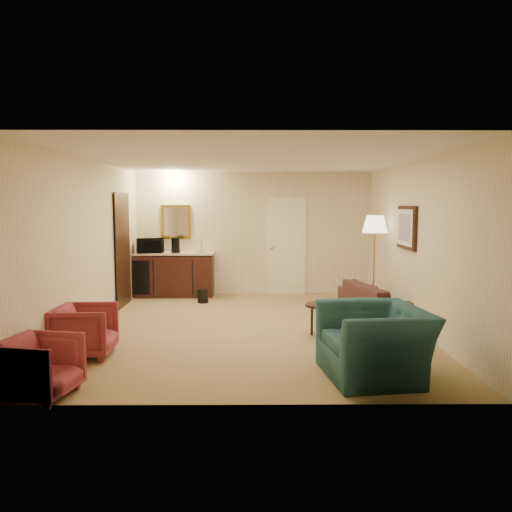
# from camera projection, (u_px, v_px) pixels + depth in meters

# --- Properties ---
(ground) EXTENTS (6.00, 6.00, 0.00)m
(ground) POSITION_uv_depth(u_px,v_px,m) (254.00, 328.00, 7.80)
(ground) COLOR #9B864F
(ground) RESTS_ON ground
(room_walls) EXTENTS (5.02, 6.01, 2.61)m
(room_walls) POSITION_uv_depth(u_px,v_px,m) (248.00, 217.00, 8.38)
(room_walls) COLOR #F8E0BA
(room_walls) RESTS_ON ground
(wetbar_cabinet) EXTENTS (1.64, 0.58, 0.92)m
(wetbar_cabinet) POSITION_uv_depth(u_px,v_px,m) (175.00, 274.00, 10.44)
(wetbar_cabinet) COLOR #351810
(wetbar_cabinet) RESTS_ON ground
(sofa) EXTENTS (0.92, 1.94, 0.73)m
(sofa) POSITION_uv_depth(u_px,v_px,m) (378.00, 294.00, 8.65)
(sofa) COLOR black
(sofa) RESTS_ON ground
(teal_armchair) EXTENTS (0.93, 1.30, 1.05)m
(teal_armchair) POSITION_uv_depth(u_px,v_px,m) (374.00, 330.00, 5.56)
(teal_armchair) COLOR #1B4443
(teal_armchair) RESTS_ON ground
(rose_chair_near) EXTENTS (0.69, 0.73, 0.73)m
(rose_chair_near) POSITION_uv_depth(u_px,v_px,m) (85.00, 328.00, 6.31)
(rose_chair_near) COLOR #953044
(rose_chair_near) RESTS_ON ground
(rose_chair_far) EXTENTS (0.73, 0.77, 0.68)m
(rose_chair_far) POSITION_uv_depth(u_px,v_px,m) (39.00, 364.00, 4.96)
(rose_chair_far) COLOR #953044
(rose_chair_far) RESTS_ON ground
(coffee_table) EXTENTS (0.98, 0.80, 0.49)m
(coffee_table) POSITION_uv_depth(u_px,v_px,m) (334.00, 320.00, 7.26)
(coffee_table) COLOR black
(coffee_table) RESTS_ON ground
(floor_lamp) EXTENTS (0.55, 0.55, 1.73)m
(floor_lamp) POSITION_uv_depth(u_px,v_px,m) (374.00, 262.00, 9.11)
(floor_lamp) COLOR #BA873E
(floor_lamp) RESTS_ON ground
(waste_bin) EXTENTS (0.26, 0.26, 0.26)m
(waste_bin) POSITION_uv_depth(u_px,v_px,m) (203.00, 296.00, 9.77)
(waste_bin) COLOR black
(waste_bin) RESTS_ON ground
(microwave) EXTENTS (0.60, 0.45, 0.36)m
(microwave) POSITION_uv_depth(u_px,v_px,m) (150.00, 244.00, 10.31)
(microwave) COLOR black
(microwave) RESTS_ON wetbar_cabinet
(coffee_maker) EXTENTS (0.18, 0.18, 0.32)m
(coffee_maker) POSITION_uv_depth(u_px,v_px,m) (176.00, 245.00, 10.29)
(coffee_maker) COLOR black
(coffee_maker) RESTS_ON wetbar_cabinet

